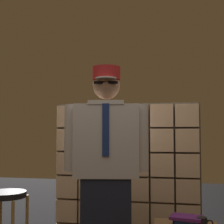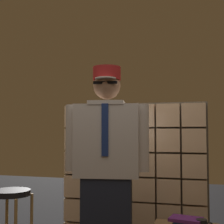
# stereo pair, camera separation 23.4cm
# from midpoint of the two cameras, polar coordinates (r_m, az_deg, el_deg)

# --- Properties ---
(glass_block_wall) EXTENTS (1.60, 0.10, 1.60)m
(glass_block_wall) POSITION_cam_midpoint_polar(r_m,az_deg,el_deg) (3.56, 5.52, -11.31)
(glass_block_wall) COLOR #E0B78C
(glass_block_wall) RESTS_ON ground
(standing_person) EXTENTS (0.73, 0.35, 1.82)m
(standing_person) POSITION_cam_midpoint_polar(r_m,az_deg,el_deg) (2.78, 1.51, -9.96)
(standing_person) COLOR #1E2333
(standing_person) RESTS_ON ground
(bar_stool) EXTENTS (0.34, 0.34, 0.73)m
(bar_stool) POSITION_cam_midpoint_polar(r_m,az_deg,el_deg) (3.14, -15.36, -16.54)
(bar_stool) COLOR black
(bar_stool) RESTS_ON ground
(book_stack) EXTENTS (0.27, 0.21, 0.09)m
(book_stack) POSITION_cam_midpoint_polar(r_m,az_deg,el_deg) (2.72, 15.58, -18.55)
(book_stack) COLOR black
(book_stack) RESTS_ON side_table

